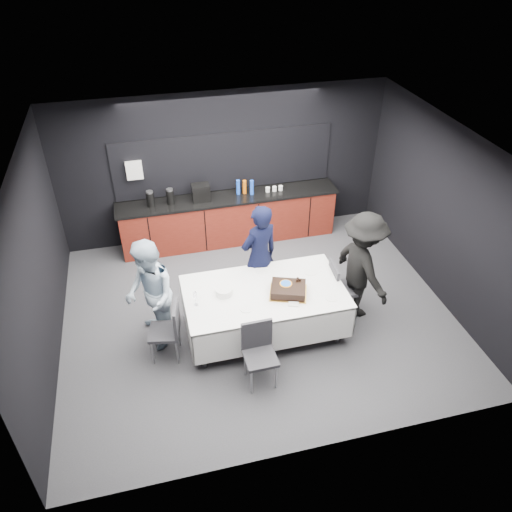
{
  "coord_description": "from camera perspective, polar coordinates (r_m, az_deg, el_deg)",
  "views": [
    {
      "loc": [
        -1.47,
        -5.76,
        5.37
      ],
      "look_at": [
        0.0,
        0.1,
        1.05
      ],
      "focal_mm": 35.0,
      "sensor_mm": 36.0,
      "label": 1
    }
  ],
  "objects": [
    {
      "name": "ground",
      "position": [
        8.01,
        0.17,
        -6.53
      ],
      "size": [
        6.0,
        6.0,
        0.0
      ],
      "primitive_type": "plane",
      "color": "#414246",
      "rests_on": "ground"
    },
    {
      "name": "room_shell",
      "position": [
        6.9,
        0.2,
        5.0
      ],
      "size": [
        6.04,
        5.04,
        2.82
      ],
      "color": "white",
      "rests_on": "ground"
    },
    {
      "name": "kitchenette",
      "position": [
        9.44,
        -3.22,
        4.73
      ],
      "size": [
        4.1,
        0.64,
        2.05
      ],
      "color": "#57160D",
      "rests_on": "ground"
    },
    {
      "name": "party_table",
      "position": [
        7.3,
        0.96,
        -4.83
      ],
      "size": [
        2.32,
        1.32,
        0.78
      ],
      "color": "#99999E",
      "rests_on": "ground"
    },
    {
      "name": "cake_assembly",
      "position": [
        7.14,
        3.71,
        -3.85
      ],
      "size": [
        0.64,
        0.58,
        0.17
      ],
      "color": "gold",
      "rests_on": "party_table"
    },
    {
      "name": "plate_stack",
      "position": [
        7.13,
        -3.69,
        -4.04
      ],
      "size": [
        0.24,
        0.24,
        0.1
      ],
      "primitive_type": "cylinder",
      "color": "white",
      "rests_on": "party_table"
    },
    {
      "name": "loose_plate_near",
      "position": [
        6.91,
        -1.13,
        -6.01
      ],
      "size": [
        0.18,
        0.18,
        0.01
      ],
      "primitive_type": "cylinder",
      "color": "white",
      "rests_on": "party_table"
    },
    {
      "name": "loose_plate_right_a",
      "position": [
        7.6,
        6.26,
        -1.8
      ],
      "size": [
        0.2,
        0.2,
        0.01
      ],
      "primitive_type": "cylinder",
      "color": "white",
      "rests_on": "party_table"
    },
    {
      "name": "loose_plate_right_b",
      "position": [
        7.16,
        8.61,
        -4.74
      ],
      "size": [
        0.18,
        0.18,
        0.01
      ],
      "primitive_type": "cylinder",
      "color": "white",
      "rests_on": "party_table"
    },
    {
      "name": "loose_plate_far",
      "position": [
        7.59,
        0.63,
        -1.6
      ],
      "size": [
        0.2,
        0.2,
        0.01
      ],
      "primitive_type": "cylinder",
      "color": "white",
      "rests_on": "party_table"
    },
    {
      "name": "fork_pile",
      "position": [
        6.98,
        4.31,
        -5.52
      ],
      "size": [
        0.17,
        0.13,
        0.02
      ],
      "primitive_type": "cube",
      "rotation": [
        0.0,
        0.0,
        -0.35
      ],
      "color": "white",
      "rests_on": "party_table"
    },
    {
      "name": "champagne_flute",
      "position": [
        6.92,
        -6.97,
        -4.56
      ],
      "size": [
        0.06,
        0.06,
        0.22
      ],
      "color": "white",
      "rests_on": "party_table"
    },
    {
      "name": "chair_left",
      "position": [
        7.1,
        -9.85,
        -8.03
      ],
      "size": [
        0.49,
        0.49,
        0.92
      ],
      "color": "#2E2E33",
      "rests_on": "ground"
    },
    {
      "name": "chair_right",
      "position": [
        7.81,
        9.5,
        -3.28
      ],
      "size": [
        0.45,
        0.45,
        0.92
      ],
      "color": "#2E2E33",
      "rests_on": "ground"
    },
    {
      "name": "chair_near",
      "position": [
        6.71,
        0.32,
        -10.56
      ],
      "size": [
        0.43,
        0.43,
        0.92
      ],
      "color": "#2E2E33",
      "rests_on": "ground"
    },
    {
      "name": "person_center",
      "position": [
        7.69,
        0.39,
        -0.06
      ],
      "size": [
        0.76,
        0.63,
        1.78
      ],
      "primitive_type": "imported",
      "rotation": [
        0.0,
        0.0,
        3.5
      ],
      "color": "black",
      "rests_on": "ground"
    },
    {
      "name": "person_left",
      "position": [
        7.15,
        -12.01,
        -4.45
      ],
      "size": [
        0.79,
        0.94,
        1.73
      ],
      "primitive_type": "imported",
      "rotation": [
        0.0,
        0.0,
        -1.39
      ],
      "color": "#A2B8CC",
      "rests_on": "ground"
    },
    {
      "name": "person_right",
      "position": [
        7.66,
        12.01,
        -1.14
      ],
      "size": [
        0.89,
        1.26,
        1.78
      ],
      "primitive_type": "imported",
      "rotation": [
        0.0,
        0.0,
        1.78
      ],
      "color": "black",
      "rests_on": "ground"
    }
  ]
}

